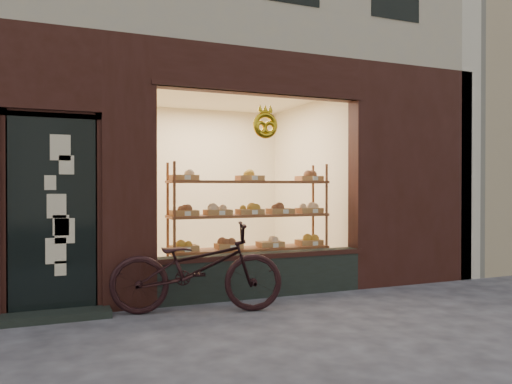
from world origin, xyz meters
name	(u,v)px	position (x,y,z in m)	size (l,w,h in m)	color
ground	(311,352)	(0.00, 0.00, 0.00)	(90.00, 90.00, 0.00)	#333237
display_shelf	(250,227)	(0.45, 2.55, 0.85)	(2.20, 0.45, 1.70)	brown
bicycle	(197,268)	(-0.53, 1.64, 0.49)	(0.66, 1.88, 0.99)	black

